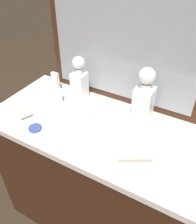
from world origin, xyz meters
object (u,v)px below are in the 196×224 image
object	(u,v)px
crystal_decanter_left	(144,101)
silver_brush_center	(135,156)
crystal_decanter_front	(79,83)
crystal_tumbler_left	(55,97)
porcelain_dish	(35,128)
silver_brush_front	(21,110)
crystal_tumbler_far_left	(99,119)
napkin_holder	(56,82)

from	to	relation	value
crystal_decanter_left	silver_brush_center	bearing A→B (deg)	-73.97
crystal_decanter_front	silver_brush_center	distance (m)	0.53
crystal_tumbler_left	porcelain_dish	world-z (taller)	crystal_tumbler_left
silver_brush_center	crystal_tumbler_left	bearing A→B (deg)	163.72
silver_brush_front	porcelain_dish	world-z (taller)	silver_brush_front
crystal_tumbler_left	crystal_tumbler_far_left	distance (m)	0.31
crystal_decanter_left	silver_brush_center	distance (m)	0.29
crystal_tumbler_far_left	porcelain_dish	bearing A→B (deg)	-144.86
crystal_decanter_front	silver_brush_front	xyz separation A→B (m)	(-0.20, -0.26, -0.09)
crystal_decanter_front	silver_brush_center	world-z (taller)	crystal_decanter_front
napkin_holder	crystal_decanter_front	bearing A→B (deg)	-4.25
silver_brush_front	napkin_holder	distance (m)	0.28
crystal_decanter_front	crystal_tumbler_left	size ratio (longest dim) A/B	2.96
porcelain_dish	silver_brush_center	bearing A→B (deg)	7.95
silver_brush_center	napkin_holder	world-z (taller)	napkin_holder
crystal_decanter_front	crystal_tumbler_left	bearing A→B (deg)	-131.03
crystal_tumbler_far_left	silver_brush_front	bearing A→B (deg)	-165.19
crystal_decanter_front	crystal_tumbler_left	distance (m)	0.15
crystal_decanter_left	crystal_decanter_front	bearing A→B (deg)	178.81
crystal_decanter_front	crystal_tumbler_far_left	world-z (taller)	crystal_decanter_front
crystal_decanter_front	napkin_holder	bearing A→B (deg)	175.75
crystal_decanter_front	silver_brush_front	bearing A→B (deg)	-127.65
silver_brush_center	porcelain_dish	world-z (taller)	silver_brush_center
crystal_decanter_left	napkin_holder	world-z (taller)	crystal_decanter_left
crystal_decanter_left	napkin_holder	xyz separation A→B (m)	(-0.56, 0.02, -0.07)
crystal_decanter_front	silver_brush_front	distance (m)	0.34
silver_brush_front	crystal_decanter_left	bearing A→B (deg)	23.80
crystal_tumbler_far_left	napkin_holder	size ratio (longest dim) A/B	0.76
crystal_decanter_left	porcelain_dish	world-z (taller)	crystal_decanter_left
crystal_tumbler_far_left	silver_brush_front	world-z (taller)	crystal_tumbler_far_left
silver_brush_front	porcelain_dish	bearing A→B (deg)	-24.02
silver_brush_center	crystal_tumbler_far_left	bearing A→B (deg)	154.74
crystal_decanter_left	crystal_tumbler_far_left	world-z (taller)	crystal_decanter_left
crystal_decanter_left	napkin_holder	distance (m)	0.56
crystal_decanter_front	porcelain_dish	bearing A→B (deg)	-97.51
silver_brush_front	napkin_holder	bearing A→B (deg)	85.70
crystal_decanter_left	silver_brush_front	world-z (taller)	crystal_decanter_left
crystal_tumbler_far_left	crystal_decanter_left	bearing A→B (deg)	41.72
silver_brush_front	porcelain_dish	xyz separation A→B (m)	(0.16, -0.07, -0.01)
crystal_tumbler_far_left	napkin_holder	world-z (taller)	napkin_holder
crystal_tumbler_left	silver_brush_center	size ratio (longest dim) A/B	0.56
crystal_decanter_front	porcelain_dish	size ratio (longest dim) A/B	3.96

